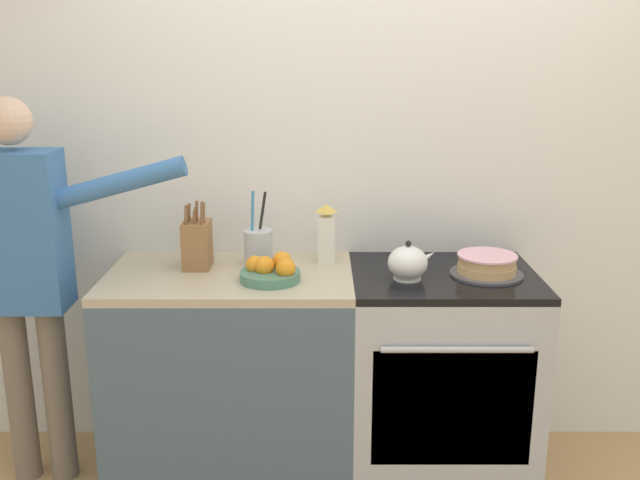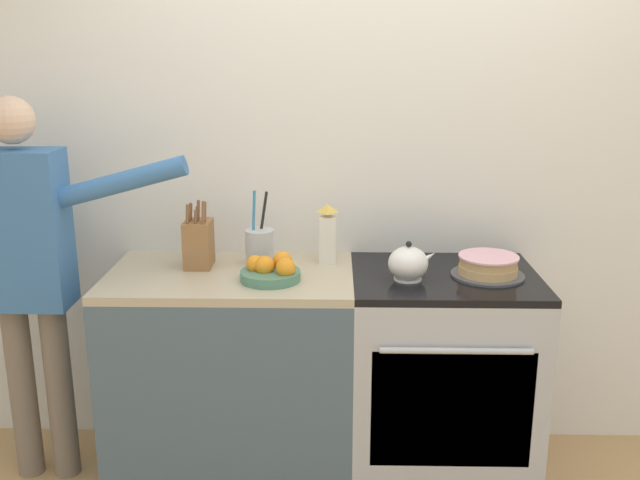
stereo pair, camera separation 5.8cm
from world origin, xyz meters
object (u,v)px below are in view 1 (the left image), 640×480
stove_range (440,375)px  tea_kettle (409,263)px  milk_carton (327,235)px  layer_cake (487,265)px  knife_block (197,244)px  person_baker (26,262)px  fruit_bowl (272,271)px  utensil_crock (259,247)px

stove_range → tea_kettle: bearing=-156.0°
milk_carton → stove_range: bearing=-18.3°
layer_cake → milk_carton: (-0.65, 0.18, 0.08)m
stove_range → knife_block: bearing=175.2°
knife_block → person_baker: 0.68m
fruit_bowl → milk_carton: bearing=48.2°
stove_range → milk_carton: size_ratio=3.56×
layer_cake → milk_carton: 0.68m
tea_kettle → fruit_bowl: size_ratio=0.81×
utensil_crock → knife_block: bearing=-172.8°
stove_range → utensil_crock: bearing=171.3°
tea_kettle → knife_block: size_ratio=0.67×
layer_cake → utensil_crock: utensil_crock is taller
layer_cake → utensil_crock: size_ratio=0.93×
fruit_bowl → milk_carton: milk_carton is taller
layer_cake → milk_carton: size_ratio=1.15×
tea_kettle → fruit_bowl: bearing=-178.5°
fruit_bowl → milk_carton: 0.34m
person_baker → utensil_crock: bearing=19.2°
utensil_crock → person_baker: 0.94m
tea_kettle → person_baker: person_baker is taller
person_baker → tea_kettle: bearing=8.2°
knife_block → milk_carton: (0.54, 0.07, 0.02)m
tea_kettle → person_baker: (-1.53, 0.03, -0.01)m
stove_range → knife_block: (-1.02, 0.09, 0.56)m
tea_kettle → fruit_bowl: (-0.54, -0.01, -0.03)m
tea_kettle → knife_block: (-0.86, 0.16, 0.04)m
layer_cake → utensil_crock: bearing=171.6°
stove_range → knife_block: size_ratio=3.15×
stove_range → milk_carton: 0.77m
utensil_crock → milk_carton: utensil_crock is taller
tea_kettle → utensil_crock: 0.64m
utensil_crock → fruit_bowl: (0.07, -0.20, -0.04)m
utensil_crock → person_baker: person_baker is taller
layer_cake → knife_block: (-1.19, 0.11, 0.06)m
stove_range → person_baker: (-1.69, -0.04, 0.52)m
person_baker → knife_block: bearing=20.3°
layer_cake → person_baker: bearing=-179.2°
stove_range → utensil_crock: (-0.77, 0.12, 0.53)m
stove_range → person_baker: bearing=-178.5°
tea_kettle → utensil_crock: bearing=162.8°
knife_block → fruit_bowl: 0.37m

